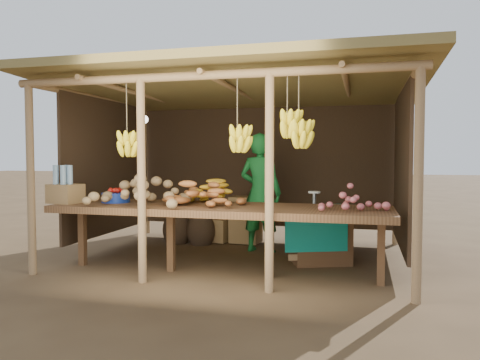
# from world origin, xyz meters

# --- Properties ---
(ground) EXTENTS (60.00, 60.00, 0.00)m
(ground) POSITION_xyz_m (0.00, 0.00, 0.00)
(ground) COLOR brown
(ground) RESTS_ON ground
(stall_structure) EXTENTS (4.70, 3.50, 2.43)m
(stall_structure) POSITION_xyz_m (0.01, -0.09, 1.90)
(stall_structure) COLOR #A47E54
(stall_structure) RESTS_ON ground
(counter) EXTENTS (3.90, 1.05, 0.80)m
(counter) POSITION_xyz_m (0.00, -0.95, 0.74)
(counter) COLOR brown
(counter) RESTS_ON ground
(potato_heap) EXTENTS (1.18, 0.75, 0.37)m
(potato_heap) POSITION_xyz_m (-0.91, -1.12, 0.99)
(potato_heap) COLOR #98794E
(potato_heap) RESTS_ON counter
(sweet_potato_heap) EXTENTS (1.05, 0.79, 0.36)m
(sweet_potato_heap) POSITION_xyz_m (-0.23, -0.93, 0.98)
(sweet_potato_heap) COLOR #AF632D
(sweet_potato_heap) RESTS_ON counter
(onion_heap) EXTENTS (0.76, 0.48, 0.35)m
(onion_heap) POSITION_xyz_m (1.54, -1.08, 0.98)
(onion_heap) COLOR #C66064
(onion_heap) RESTS_ON counter
(banana_pile) EXTENTS (0.71, 0.54, 0.35)m
(banana_pile) POSITION_xyz_m (-0.19, -0.66, 0.97)
(banana_pile) COLOR gold
(banana_pile) RESTS_ON counter
(tomato_basin) EXTENTS (0.34, 0.34, 0.18)m
(tomato_basin) POSITION_xyz_m (-1.35, -0.90, 0.87)
(tomato_basin) COLOR navy
(tomato_basin) RESTS_ON counter
(bottle_box) EXTENTS (0.42, 0.35, 0.47)m
(bottle_box) POSITION_xyz_m (-1.90, -1.14, 0.98)
(bottle_box) COLOR #A07947
(bottle_box) RESTS_ON counter
(vendor) EXTENTS (0.68, 0.51, 1.70)m
(vendor) POSITION_xyz_m (0.19, 0.43, 0.85)
(vendor) COLOR #1A7930
(vendor) RESTS_ON ground
(tarp_crate) EXTENTS (0.98, 0.91, 0.94)m
(tarp_crate) POSITION_xyz_m (1.06, -0.02, 0.38)
(tarp_crate) COLOR brown
(tarp_crate) RESTS_ON ground
(carton_stack) EXTENTS (0.98, 0.41, 0.72)m
(carton_stack) POSITION_xyz_m (-0.33, 0.98, 0.32)
(carton_stack) COLOR #A07947
(carton_stack) RESTS_ON ground
(burlap_sacks) EXTENTS (0.85, 0.44, 0.60)m
(burlap_sacks) POSITION_xyz_m (-1.02, 0.73, 0.26)
(burlap_sacks) COLOR #43301F
(burlap_sacks) RESTS_ON ground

